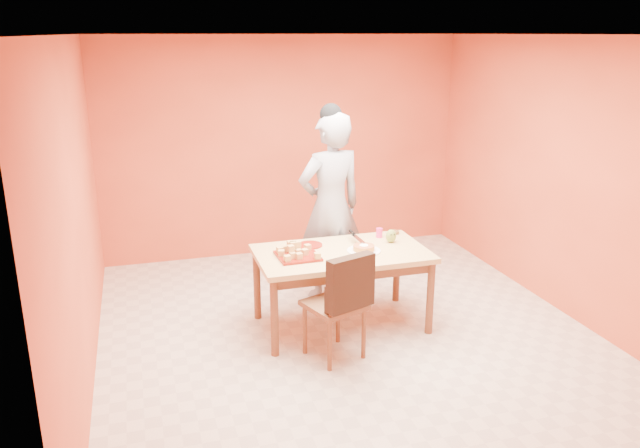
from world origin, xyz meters
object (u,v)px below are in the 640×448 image
object	(u,v)px
person	(330,207)
pastry_platter	(298,256)
red_dinner_plate	(310,245)
egg_ornament	(391,236)
dining_chair	(335,303)
sponge_cake	(364,248)
dining_table	(342,261)
magenta_glass	(379,233)
checker_tin	(394,232)

from	to	relation	value
person	pastry_platter	size ratio (longest dim) A/B	5.33
red_dinner_plate	egg_ornament	size ratio (longest dim) A/B	1.83
dining_chair	pastry_platter	xyz separation A→B (m)	(-0.19, 0.53, 0.26)
dining_chair	sponge_cake	xyz separation A→B (m)	(0.44, 0.50, 0.28)
pastry_platter	dining_table	bearing A→B (deg)	4.48
red_dinner_plate	person	bearing A→B (deg)	53.34
dining_table	dining_chair	world-z (taller)	dining_chair
dining_chair	person	size ratio (longest dim) A/B	0.50
dining_chair	magenta_glass	xyz separation A→B (m)	(0.74, 0.86, 0.29)
dining_chair	sponge_cake	bearing A→B (deg)	29.60
dining_chair	pastry_platter	size ratio (longest dim) A/B	2.67
red_dinner_plate	pastry_platter	bearing A→B (deg)	-125.34
dining_chair	person	world-z (taller)	person
person	red_dinner_plate	world-z (taller)	person
red_dinner_plate	magenta_glass	distance (m)	0.74
dining_chair	pastry_platter	world-z (taller)	dining_chair
egg_ornament	magenta_glass	distance (m)	0.19
red_dinner_plate	magenta_glass	bearing A→B (deg)	4.02
dining_chair	egg_ornament	world-z (taller)	dining_chair
red_dinner_plate	magenta_glass	xyz separation A→B (m)	(0.73, 0.05, 0.04)
egg_ornament	magenta_glass	bearing A→B (deg)	117.39
person	pastry_platter	bearing A→B (deg)	42.64
dining_chair	sponge_cake	distance (m)	0.73
dining_table	sponge_cake	bearing A→B (deg)	-18.44
person	dining_table	bearing A→B (deg)	69.83
sponge_cake	red_dinner_plate	bearing A→B (deg)	145.34
red_dinner_plate	checker_tin	world-z (taller)	checker_tin
red_dinner_plate	magenta_glass	size ratio (longest dim) A/B	2.57
sponge_cake	egg_ornament	distance (m)	0.39
dining_table	egg_ornament	size ratio (longest dim) A/B	12.26
person	sponge_cake	world-z (taller)	person
dining_chair	red_dinner_plate	xyz separation A→B (m)	(0.01, 0.80, 0.26)
dining_table	checker_tin	xyz separation A→B (m)	(0.68, 0.35, 0.11)
red_dinner_plate	checker_tin	xyz separation A→B (m)	(0.92, 0.11, 0.01)
person	magenta_glass	bearing A→B (deg)	120.44
dining_table	pastry_platter	bearing A→B (deg)	-175.52
dining_table	egg_ornament	xyz separation A→B (m)	(0.54, 0.11, 0.16)
dining_chair	dining_table	bearing A→B (deg)	47.40
magenta_glass	person	bearing A→B (deg)	131.61
red_dinner_plate	checker_tin	distance (m)	0.93
pastry_platter	checker_tin	size ratio (longest dim) A/B	3.77
pastry_platter	dining_chair	bearing A→B (deg)	-70.68
dining_table	pastry_platter	xyz separation A→B (m)	(-0.43, -0.03, 0.11)
pastry_platter	checker_tin	xyz separation A→B (m)	(1.11, 0.38, 0.00)
dining_table	magenta_glass	world-z (taller)	magenta_glass
sponge_cake	dining_chair	bearing A→B (deg)	-131.37
magenta_glass	red_dinner_plate	bearing A→B (deg)	-175.98
dining_table	sponge_cake	xyz separation A→B (m)	(0.19, -0.06, 0.13)
egg_ornament	checker_tin	bearing A→B (deg)	72.22
red_dinner_plate	sponge_cake	world-z (taller)	sponge_cake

